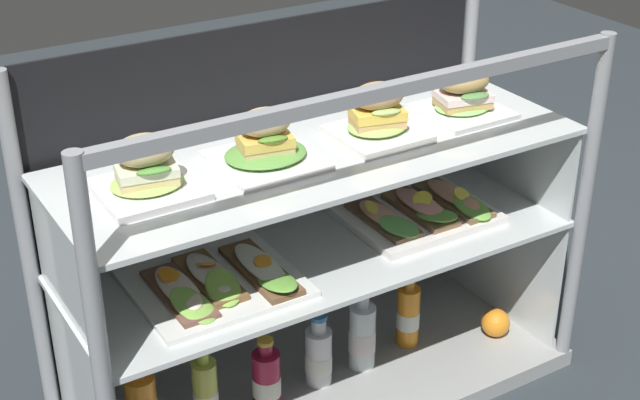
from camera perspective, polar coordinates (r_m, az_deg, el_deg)
name	(u,v)px	position (r m, az deg, el deg)	size (l,w,h in m)	color
ground_plane	(320,396)	(2.36, 0.00, -11.80)	(6.00, 6.00, 0.02)	#2C3338
case_base_deck	(320,385)	(2.34, 0.00, -11.19)	(1.21, 0.48, 0.04)	#9D9F9D
case_frame	(292,199)	(2.18, -1.73, 0.08)	(1.21, 0.48, 0.87)	gray
riser_lower_tier	(320,317)	(2.22, 0.00, -7.15)	(1.14, 0.41, 0.36)	silver
shelf_lower_glass	(320,250)	(2.12, 0.00, -3.04)	(1.16, 0.43, 0.01)	silver
riser_upper_tier	(320,202)	(2.06, 0.00, -0.15)	(1.14, 0.41, 0.23)	silver
shelf_upper_glass	(320,153)	(2.01, 0.00, 2.90)	(1.16, 0.43, 0.01)	silver
plated_roll_sandwich_far_left	(147,173)	(1.83, -10.45, 1.63)	(0.19, 0.19, 0.12)	white
plated_roll_sandwich_left_of_center	(266,146)	(1.93, -3.31, 3.27)	(0.21, 0.21, 0.12)	white
plated_roll_sandwich_mid_right	(378,118)	(2.05, 3.52, 4.98)	(0.19, 0.19, 0.13)	white
plated_roll_sandwich_center	(464,98)	(2.19, 8.75, 6.14)	(0.19, 0.19, 0.11)	white
open_sandwich_tray_mid_left	(218,281)	(1.97, -6.21, -4.91)	(0.34, 0.32, 0.06)	white
open_sandwich_tray_center	(418,209)	(2.24, 5.97, -0.58)	(0.34, 0.31, 0.07)	white
juice_bottle_front_second	(206,395)	(2.15, -6.97, -11.70)	(0.06, 0.06, 0.22)	#BEC74C
juice_bottle_back_left	(266,379)	(2.21, -3.27, -10.78)	(0.07, 0.07, 0.18)	maroon
juice_bottle_tucked_behind	(318,355)	(2.27, -0.09, -9.42)	(0.07, 0.07, 0.19)	white
juice_bottle_front_left_end	(362,335)	(2.31, 2.57, -8.20)	(0.07, 0.07, 0.23)	white
juice_bottle_near_post	(408,315)	(2.40, 5.37, -6.96)	(0.06, 0.06, 0.21)	orange
orange_fruit_beside_bottles	(496,323)	(2.49, 10.62, -7.33)	(0.07, 0.07, 0.07)	orange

